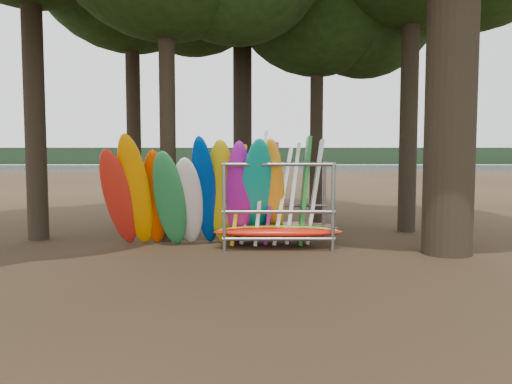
{
  "coord_description": "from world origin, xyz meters",
  "views": [
    {
      "loc": [
        0.39,
        -10.59,
        2.31
      ],
      "look_at": [
        0.42,
        1.5,
        1.4
      ],
      "focal_mm": 35.0,
      "sensor_mm": 36.0,
      "label": 1
    }
  ],
  "objects": [
    {
      "name": "ground",
      "position": [
        0.0,
        0.0,
        0.0
      ],
      "size": [
        120.0,
        120.0,
        0.0
      ],
      "primitive_type": "plane",
      "color": "#47331E",
      "rests_on": "ground"
    },
    {
      "name": "lake",
      "position": [
        0.0,
        60.0,
        0.0
      ],
      "size": [
        160.0,
        160.0,
        0.0
      ],
      "primitive_type": "plane",
      "color": "gray",
      "rests_on": "ground"
    },
    {
      "name": "far_shore",
      "position": [
        0.0,
        110.0,
        2.0
      ],
      "size": [
        160.0,
        4.0,
        4.0
      ],
      "primitive_type": "cube",
      "color": "black",
      "rests_on": "ground"
    },
    {
      "name": "kayak_row",
      "position": [
        -1.09,
        1.73,
        1.3
      ],
      "size": [
        4.64,
        2.02,
        2.95
      ],
      "color": "red",
      "rests_on": "ground"
    },
    {
      "name": "storage_rack",
      "position": [
        0.96,
        1.95,
        1.0
      ],
      "size": [
        3.19,
        1.57,
        2.9
      ],
      "color": "gray",
      "rests_on": "ground"
    }
  ]
}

